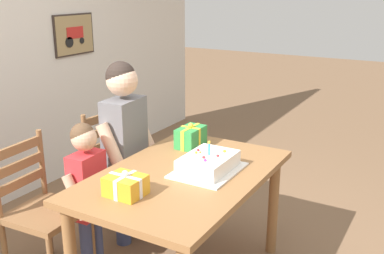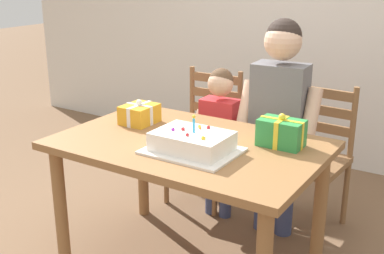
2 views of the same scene
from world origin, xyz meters
name	(u,v)px [view 1 (image 1 of 2)]	position (x,y,z in m)	size (l,w,h in m)	color
dining_table	(184,189)	(0.00, 0.00, 0.65)	(1.36, 0.89, 0.75)	olive
birthday_cake	(208,164)	(0.09, -0.12, 0.80)	(0.44, 0.34, 0.19)	white
gift_box_red_large	(126,185)	(-0.41, 0.11, 0.80)	(0.17, 0.20, 0.14)	gold
gift_box_beside_cake	(191,137)	(0.42, 0.20, 0.82)	(0.23, 0.15, 0.17)	#2D8E42
chair_left	(41,209)	(-0.39, 0.82, 0.47)	(0.45, 0.45, 0.92)	brown
chair_right	(119,168)	(0.39, 0.82, 0.47)	(0.44, 0.44, 0.92)	brown
child_older	(125,136)	(0.23, 0.62, 0.81)	(0.49, 0.29, 1.34)	#38426B
child_younger	(87,182)	(-0.17, 0.62, 0.61)	(0.37, 0.21, 1.01)	#38426B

